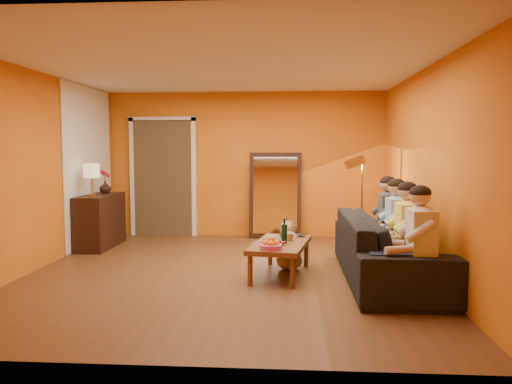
# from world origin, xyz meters

# --- Properties ---
(room_shell) EXTENTS (5.00, 5.50, 2.60)m
(room_shell) POSITION_xyz_m (0.00, 0.37, 1.30)
(room_shell) COLOR brown
(room_shell) RESTS_ON ground
(white_accent) EXTENTS (0.02, 1.90, 2.58)m
(white_accent) POSITION_xyz_m (-2.48, 1.75, 1.30)
(white_accent) COLOR white
(white_accent) RESTS_ON wall_left
(doorway_recess) EXTENTS (1.06, 0.30, 2.10)m
(doorway_recess) POSITION_xyz_m (-1.50, 2.83, 1.05)
(doorway_recess) COLOR #3F2D19
(doorway_recess) RESTS_ON floor
(door_jamb_left) EXTENTS (0.08, 0.06, 2.20)m
(door_jamb_left) POSITION_xyz_m (-2.07, 2.71, 1.05)
(door_jamb_left) COLOR white
(door_jamb_left) RESTS_ON wall_back
(door_jamb_right) EXTENTS (0.08, 0.06, 2.20)m
(door_jamb_right) POSITION_xyz_m (-0.93, 2.71, 1.05)
(door_jamb_right) COLOR white
(door_jamb_right) RESTS_ON wall_back
(door_header) EXTENTS (1.22, 0.06, 0.08)m
(door_header) POSITION_xyz_m (-1.50, 2.71, 2.12)
(door_header) COLOR white
(door_header) RESTS_ON wall_back
(mirror_frame) EXTENTS (0.92, 0.27, 1.51)m
(mirror_frame) POSITION_xyz_m (0.55, 2.63, 0.76)
(mirror_frame) COLOR black
(mirror_frame) RESTS_ON floor
(mirror_glass) EXTENTS (0.78, 0.21, 1.35)m
(mirror_glass) POSITION_xyz_m (0.55, 2.59, 0.76)
(mirror_glass) COLOR white
(mirror_glass) RESTS_ON mirror_frame
(sideboard) EXTENTS (0.44, 1.18, 0.85)m
(sideboard) POSITION_xyz_m (-2.24, 1.55, 0.42)
(sideboard) COLOR black
(sideboard) RESTS_ON floor
(table_lamp) EXTENTS (0.24, 0.24, 0.51)m
(table_lamp) POSITION_xyz_m (-2.24, 1.25, 1.10)
(table_lamp) COLOR beige
(table_lamp) RESTS_ON sideboard
(sofa) EXTENTS (2.64, 1.03, 0.77)m
(sofa) POSITION_xyz_m (2.00, -0.17, 0.39)
(sofa) COLOR black
(sofa) RESTS_ON floor
(coffee_table) EXTENTS (0.82, 1.31, 0.42)m
(coffee_table) POSITION_xyz_m (0.69, -0.07, 0.21)
(coffee_table) COLOR brown
(coffee_table) RESTS_ON floor
(floor_lamp) EXTENTS (0.32, 0.27, 1.44)m
(floor_lamp) POSITION_xyz_m (1.92, 1.50, 0.72)
(floor_lamp) COLOR #B07833
(floor_lamp) RESTS_ON floor
(dog) EXTENTS (0.53, 0.63, 0.63)m
(dog) POSITION_xyz_m (0.81, 0.30, 0.32)
(dog) COLOR #AA7F4C
(dog) RESTS_ON floor
(person_far_left) EXTENTS (0.70, 0.44, 1.22)m
(person_far_left) POSITION_xyz_m (2.13, -1.17, 0.61)
(person_far_left) COLOR beige
(person_far_left) RESTS_ON sofa
(person_mid_left) EXTENTS (0.70, 0.44, 1.22)m
(person_mid_left) POSITION_xyz_m (2.13, -0.62, 0.61)
(person_mid_left) COLOR #EFE04F
(person_mid_left) RESTS_ON sofa
(person_mid_right) EXTENTS (0.70, 0.44, 1.22)m
(person_mid_right) POSITION_xyz_m (2.13, -0.07, 0.61)
(person_mid_right) COLOR #88B2D3
(person_mid_right) RESTS_ON sofa
(person_far_right) EXTENTS (0.70, 0.44, 1.22)m
(person_far_right) POSITION_xyz_m (2.13, 0.48, 0.61)
(person_far_right) COLOR #37373D
(person_far_right) RESTS_ON sofa
(fruit_bowl) EXTENTS (0.26, 0.26, 0.16)m
(fruit_bowl) POSITION_xyz_m (0.59, -0.52, 0.50)
(fruit_bowl) COLOR #C94788
(fruit_bowl) RESTS_ON coffee_table
(wine_bottle) EXTENTS (0.07, 0.07, 0.31)m
(wine_bottle) POSITION_xyz_m (0.74, -0.12, 0.58)
(wine_bottle) COLOR black
(wine_bottle) RESTS_ON coffee_table
(tumbler) EXTENTS (0.11, 0.11, 0.09)m
(tumbler) POSITION_xyz_m (0.81, 0.05, 0.47)
(tumbler) COLOR #B27F3F
(tumbler) RESTS_ON coffee_table
(laptop) EXTENTS (0.43, 0.37, 0.03)m
(laptop) POSITION_xyz_m (0.87, 0.28, 0.43)
(laptop) COLOR black
(laptop) RESTS_ON coffee_table
(book_lower) EXTENTS (0.28, 0.30, 0.02)m
(book_lower) POSITION_xyz_m (0.51, -0.27, 0.43)
(book_lower) COLOR black
(book_lower) RESTS_ON coffee_table
(book_mid) EXTENTS (0.30, 0.34, 0.02)m
(book_mid) POSITION_xyz_m (0.52, -0.26, 0.45)
(book_mid) COLOR red
(book_mid) RESTS_ON book_lower
(book_upper) EXTENTS (0.23, 0.27, 0.02)m
(book_upper) POSITION_xyz_m (0.51, -0.28, 0.47)
(book_upper) COLOR black
(book_upper) RESTS_ON book_mid
(vase) EXTENTS (0.19, 0.19, 0.20)m
(vase) POSITION_xyz_m (-2.24, 1.80, 0.95)
(vase) COLOR black
(vase) RESTS_ON sideboard
(flowers) EXTENTS (0.17, 0.17, 0.39)m
(flowers) POSITION_xyz_m (-2.24, 1.80, 1.17)
(flowers) COLOR red
(flowers) RESTS_ON vase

